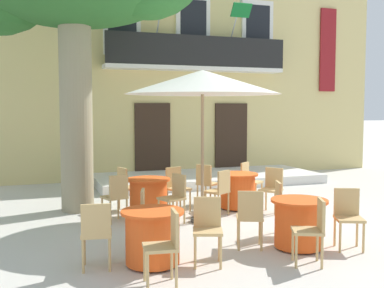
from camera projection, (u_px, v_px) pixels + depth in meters
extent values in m
plane|color=beige|center=(242.00, 210.00, 9.88)|extent=(120.00, 120.00, 0.00)
cube|color=#DBC67F|center=(174.00, 62.00, 16.40)|extent=(13.00, 4.00, 7.50)
cube|color=#332319|center=(153.00, 141.00, 14.26)|extent=(1.10, 0.08, 2.30)
cube|color=#332319|center=(231.00, 139.00, 15.11)|extent=(1.10, 0.08, 2.30)
cube|color=silver|center=(122.00, 22.00, 13.69)|extent=(1.10, 0.08, 1.90)
cube|color=black|center=(122.00, 22.00, 13.66)|extent=(0.84, 0.04, 1.60)
cube|color=silver|center=(193.00, 27.00, 14.41)|extent=(1.10, 0.08, 1.90)
cube|color=black|center=(193.00, 26.00, 14.38)|extent=(0.84, 0.04, 1.60)
cube|color=silver|center=(257.00, 30.00, 15.13)|extent=(1.10, 0.08, 1.90)
cube|color=black|center=(258.00, 30.00, 15.10)|extent=(0.84, 0.04, 1.60)
cube|color=silver|center=(196.00, 69.00, 14.24)|extent=(5.60, 0.65, 0.12)
cube|color=black|center=(200.00, 51.00, 13.92)|extent=(5.60, 0.06, 0.90)
cylinder|color=#B2B2B7|center=(159.00, 18.00, 13.57)|extent=(0.04, 0.95, 1.33)
cube|color=yellow|center=(163.00, 4.00, 13.13)|extent=(0.60, 0.29, 0.38)
cylinder|color=#B2B2B7|center=(235.00, 23.00, 14.36)|extent=(0.04, 0.95, 1.33)
cube|color=#146B2D|center=(241.00, 10.00, 13.91)|extent=(0.60, 0.29, 0.38)
cylinder|color=#47423D|center=(121.00, 60.00, 13.49)|extent=(0.32, 0.32, 0.27)
ellipsoid|color=#38843D|center=(121.00, 48.00, 13.47)|extent=(0.41, 0.41, 0.41)
cylinder|color=slate|center=(159.00, 61.00, 13.87)|extent=(0.29, 0.29, 0.27)
ellipsoid|color=#38843D|center=(159.00, 51.00, 13.85)|extent=(0.38, 0.38, 0.34)
cylinder|color=slate|center=(196.00, 61.00, 14.24)|extent=(0.36, 0.36, 0.34)
ellipsoid|color=#38843D|center=(196.00, 50.00, 14.22)|extent=(0.47, 0.47, 0.33)
cylinder|color=slate|center=(231.00, 64.00, 14.62)|extent=(0.35, 0.35, 0.26)
ellipsoid|color=#38843D|center=(231.00, 55.00, 14.60)|extent=(0.45, 0.45, 0.29)
cylinder|color=slate|center=(264.00, 64.00, 15.00)|extent=(0.35, 0.35, 0.34)
ellipsoid|color=#2D7533|center=(264.00, 53.00, 14.97)|extent=(0.45, 0.45, 0.36)
cube|color=maroon|center=(328.00, 50.00, 16.02)|extent=(0.60, 0.06, 2.80)
cube|color=silver|center=(207.00, 178.00, 13.58)|extent=(6.40, 2.56, 0.25)
cylinder|color=gray|center=(76.00, 117.00, 9.70)|extent=(0.66, 0.66, 3.93)
cylinder|color=#EA561E|center=(148.00, 198.00, 9.28)|extent=(0.74, 0.74, 0.68)
cylinder|color=#EA561E|center=(148.00, 179.00, 9.26)|extent=(0.86, 0.86, 0.04)
cylinder|color=#2D2823|center=(149.00, 216.00, 9.31)|extent=(0.44, 0.44, 0.03)
cylinder|color=tan|center=(102.00, 210.00, 8.88)|extent=(0.04, 0.04, 0.45)
cylinder|color=tan|center=(118.00, 207.00, 9.08)|extent=(0.04, 0.04, 0.45)
cylinder|color=tan|center=(110.00, 213.00, 8.61)|extent=(0.04, 0.04, 0.45)
cylinder|color=tan|center=(127.00, 210.00, 8.81)|extent=(0.04, 0.04, 0.45)
cube|color=tan|center=(114.00, 197.00, 8.83)|extent=(0.50, 0.50, 0.04)
cube|color=tan|center=(119.00, 186.00, 8.67)|extent=(0.37, 0.15, 0.42)
cylinder|color=tan|center=(170.00, 214.00, 8.48)|extent=(0.04, 0.04, 0.45)
cylinder|color=tan|center=(159.00, 211.00, 8.74)|extent=(0.04, 0.04, 0.45)
cylinder|color=tan|center=(184.00, 212.00, 8.70)|extent=(0.04, 0.04, 0.45)
cylinder|color=tan|center=(173.00, 209.00, 8.96)|extent=(0.04, 0.04, 0.45)
cube|color=tan|center=(171.00, 199.00, 8.70)|extent=(0.52, 0.52, 0.04)
cube|color=tan|center=(179.00, 185.00, 8.80)|extent=(0.17, 0.37, 0.42)
cylinder|color=tan|center=(190.00, 201.00, 9.73)|extent=(0.04, 0.04, 0.45)
cylinder|color=tan|center=(177.00, 203.00, 9.52)|extent=(0.04, 0.04, 0.45)
cylinder|color=tan|center=(180.00, 198.00, 10.00)|extent=(0.04, 0.04, 0.45)
cylinder|color=tan|center=(167.00, 200.00, 9.79)|extent=(0.04, 0.04, 0.45)
cube|color=tan|center=(179.00, 189.00, 9.74)|extent=(0.51, 0.51, 0.04)
cube|color=tan|center=(173.00, 177.00, 9.86)|extent=(0.37, 0.16, 0.42)
cylinder|color=tan|center=(133.00, 197.00, 10.14)|extent=(0.04, 0.04, 0.45)
cylinder|color=tan|center=(141.00, 200.00, 9.86)|extent=(0.04, 0.04, 0.45)
cylinder|color=tan|center=(119.00, 199.00, 9.94)|extent=(0.04, 0.04, 0.45)
cylinder|color=tan|center=(127.00, 202.00, 9.66)|extent=(0.04, 0.04, 0.45)
cube|color=tan|center=(130.00, 188.00, 9.88)|extent=(0.50, 0.50, 0.04)
cube|color=tan|center=(122.00, 178.00, 9.76)|extent=(0.15, 0.38, 0.42)
cylinder|color=#EA561E|center=(153.00, 238.00, 6.39)|extent=(0.74, 0.74, 0.68)
cylinder|color=#EA561E|center=(152.00, 212.00, 6.36)|extent=(0.86, 0.86, 0.04)
cylinder|color=#2D2823|center=(153.00, 264.00, 6.42)|extent=(0.44, 0.44, 0.03)
cylinder|color=tan|center=(221.00, 253.00, 6.23)|extent=(0.04, 0.04, 0.45)
cylinder|color=tan|center=(195.00, 253.00, 6.23)|extent=(0.04, 0.04, 0.45)
cylinder|color=tan|center=(219.00, 245.00, 6.57)|extent=(0.04, 0.04, 0.45)
cylinder|color=tan|center=(195.00, 245.00, 6.57)|extent=(0.04, 0.04, 0.45)
cube|color=tan|center=(208.00, 231.00, 6.38)|extent=(0.51, 0.51, 0.04)
cube|color=tan|center=(207.00, 212.00, 6.54)|extent=(0.37, 0.16, 0.42)
cylinder|color=tan|center=(166.00, 231.00, 7.33)|extent=(0.04, 0.04, 0.45)
cylinder|color=tan|center=(166.00, 237.00, 6.99)|extent=(0.04, 0.04, 0.45)
cylinder|color=tan|center=(144.00, 231.00, 7.31)|extent=(0.04, 0.04, 0.45)
cylinder|color=tan|center=(143.00, 237.00, 6.97)|extent=(0.04, 0.04, 0.45)
cube|color=tan|center=(155.00, 218.00, 7.13)|extent=(0.50, 0.50, 0.04)
cube|color=tan|center=(143.00, 204.00, 7.11)|extent=(0.15, 0.38, 0.42)
cylinder|color=tan|center=(84.00, 249.00, 6.41)|extent=(0.04, 0.04, 0.45)
cylinder|color=tan|center=(110.00, 247.00, 6.47)|extent=(0.04, 0.04, 0.45)
cylinder|color=tan|center=(83.00, 256.00, 6.07)|extent=(0.04, 0.04, 0.45)
cylinder|color=tan|center=(110.00, 255.00, 6.13)|extent=(0.04, 0.04, 0.45)
cube|color=tan|center=(96.00, 234.00, 6.25)|extent=(0.46, 0.46, 0.04)
cube|color=tan|center=(96.00, 220.00, 6.06)|extent=(0.38, 0.10, 0.42)
cylinder|color=tan|center=(148.00, 273.00, 5.47)|extent=(0.04, 0.04, 0.45)
cylinder|color=tan|center=(145.00, 263.00, 5.80)|extent=(0.04, 0.04, 0.45)
cylinder|color=tan|center=(176.00, 271.00, 5.54)|extent=(0.04, 0.04, 0.45)
cylinder|color=tan|center=(172.00, 262.00, 5.87)|extent=(0.04, 0.04, 0.45)
cube|color=tan|center=(160.00, 247.00, 5.65)|extent=(0.45, 0.45, 0.04)
cube|color=tan|center=(175.00, 228.00, 5.67)|extent=(0.09, 0.38, 0.42)
cylinder|color=#EA561E|center=(299.00, 225.00, 7.15)|extent=(0.74, 0.74, 0.68)
cylinder|color=#EA561E|center=(299.00, 201.00, 7.13)|extent=(0.86, 0.86, 0.04)
cylinder|color=#2D2823|center=(299.00, 247.00, 7.18)|extent=(0.44, 0.44, 0.03)
cylinder|color=tan|center=(296.00, 252.00, 6.26)|extent=(0.04, 0.04, 0.45)
cylinder|color=tan|center=(293.00, 245.00, 6.60)|extent=(0.04, 0.04, 0.45)
cylinder|color=tan|center=(322.00, 253.00, 6.24)|extent=(0.04, 0.04, 0.45)
cylinder|color=tan|center=(317.00, 245.00, 6.58)|extent=(0.04, 0.04, 0.45)
cube|color=tan|center=(307.00, 231.00, 6.40)|extent=(0.53, 0.53, 0.04)
cube|color=tan|center=(321.00, 215.00, 6.37)|extent=(0.19, 0.36, 0.42)
cylinder|color=tan|center=(364.00, 238.00, 6.93)|extent=(0.04, 0.04, 0.45)
cylinder|color=tan|center=(340.00, 238.00, 6.96)|extent=(0.04, 0.04, 0.45)
cylinder|color=tan|center=(357.00, 232.00, 7.27)|extent=(0.04, 0.04, 0.45)
cylinder|color=tan|center=(335.00, 232.00, 7.29)|extent=(0.04, 0.04, 0.45)
cube|color=tan|center=(349.00, 219.00, 7.10)|extent=(0.52, 0.52, 0.04)
cube|color=tan|center=(347.00, 202.00, 7.26)|extent=(0.37, 0.19, 0.42)
cylinder|color=tan|center=(296.00, 220.00, 8.08)|extent=(0.04, 0.04, 0.45)
cylinder|color=tan|center=(301.00, 225.00, 7.74)|extent=(0.04, 0.04, 0.45)
cylinder|color=tan|center=(277.00, 220.00, 8.08)|extent=(0.04, 0.04, 0.45)
cylinder|color=tan|center=(280.00, 225.00, 7.74)|extent=(0.04, 0.04, 0.45)
cube|color=tan|center=(289.00, 208.00, 7.89)|extent=(0.51, 0.51, 0.04)
cube|color=tan|center=(278.00, 194.00, 7.88)|extent=(0.16, 0.37, 0.42)
cylinder|color=tan|center=(238.00, 230.00, 7.39)|extent=(0.04, 0.04, 0.45)
cylinder|color=tan|center=(260.00, 230.00, 7.37)|extent=(0.04, 0.04, 0.45)
cylinder|color=tan|center=(239.00, 236.00, 7.06)|extent=(0.04, 0.04, 0.45)
cylinder|color=tan|center=(261.00, 236.00, 7.03)|extent=(0.04, 0.04, 0.45)
cube|color=tan|center=(250.00, 217.00, 7.19)|extent=(0.52, 0.52, 0.04)
cube|color=tan|center=(250.00, 205.00, 7.00)|extent=(0.37, 0.18, 0.42)
cylinder|color=#EA561E|center=(238.00, 191.00, 10.01)|extent=(0.74, 0.74, 0.68)
cylinder|color=#EA561E|center=(238.00, 174.00, 9.98)|extent=(0.86, 0.86, 0.04)
cylinder|color=#2D2823|center=(238.00, 208.00, 10.04)|extent=(0.44, 0.44, 0.03)
cylinder|color=tan|center=(205.00, 204.00, 9.43)|extent=(0.04, 0.04, 0.45)
cylinder|color=tan|center=(215.00, 201.00, 9.69)|extent=(0.04, 0.04, 0.45)
cylinder|color=tan|center=(218.00, 206.00, 9.21)|extent=(0.04, 0.04, 0.45)
cylinder|color=tan|center=(228.00, 203.00, 9.47)|extent=(0.04, 0.04, 0.45)
cube|color=tan|center=(217.00, 192.00, 9.43)|extent=(0.55, 0.55, 0.04)
cube|color=tan|center=(224.00, 181.00, 9.30)|extent=(0.35, 0.23, 0.42)
cylinder|color=tan|center=(275.00, 204.00, 9.39)|extent=(0.04, 0.04, 0.45)
cylinder|color=tan|center=(259.00, 202.00, 9.57)|extent=(0.04, 0.04, 0.45)
cylinder|color=tan|center=(281.00, 201.00, 9.68)|extent=(0.04, 0.04, 0.45)
cylinder|color=tan|center=(266.00, 200.00, 9.86)|extent=(0.04, 0.04, 0.45)
cube|color=tan|center=(271.00, 190.00, 9.61)|extent=(0.56, 0.56, 0.04)
cube|color=tan|center=(274.00, 178.00, 9.74)|extent=(0.27, 0.32, 0.42)
cylinder|color=tan|center=(262.00, 192.00, 10.72)|extent=(0.04, 0.04, 0.45)
cylinder|color=tan|center=(256.00, 195.00, 10.43)|extent=(0.04, 0.04, 0.45)
cylinder|color=tan|center=(248.00, 191.00, 10.89)|extent=(0.04, 0.04, 0.45)
cylinder|color=tan|center=(242.00, 193.00, 10.60)|extent=(0.04, 0.04, 0.45)
cube|color=tan|center=(252.00, 182.00, 10.64)|extent=(0.56, 0.56, 0.04)
cube|color=tan|center=(245.00, 172.00, 10.72)|extent=(0.32, 0.27, 0.42)
cylinder|color=tan|center=(206.00, 193.00, 10.68)|extent=(0.04, 0.04, 0.45)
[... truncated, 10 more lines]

